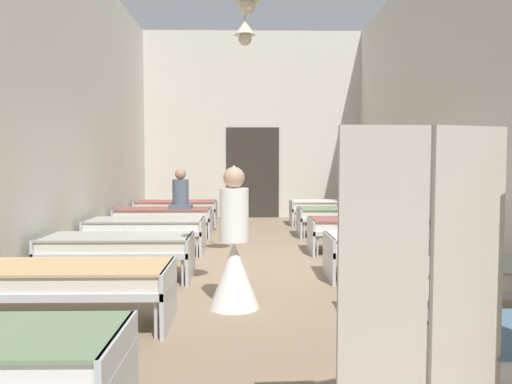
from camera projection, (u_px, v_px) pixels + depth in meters
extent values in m
cube|color=#8C755B|center=(258.00, 268.00, 7.60)|extent=(6.35, 13.15, 0.10)
cube|color=beige|center=(253.00, 125.00, 13.80)|extent=(6.15, 0.20, 4.94)
cube|color=beige|center=(51.00, 95.00, 7.38)|extent=(0.20, 12.55, 4.94)
cube|color=beige|center=(462.00, 96.00, 7.49)|extent=(0.20, 12.55, 4.94)
cube|color=#2D2823|center=(253.00, 173.00, 13.76)|extent=(1.40, 0.06, 2.40)
sphere|color=beige|center=(247.00, 6.00, 8.43)|extent=(0.28, 0.28, 0.28)
cylinder|color=brown|center=(245.00, 7.00, 10.58)|extent=(0.02, 0.02, 0.54)
cone|color=beige|center=(245.00, 28.00, 10.61)|extent=(0.44, 0.44, 0.28)
sphere|color=beige|center=(245.00, 39.00, 10.62)|extent=(0.28, 0.28, 0.28)
cylinder|color=#B7BCC1|center=(124.00, 375.00, 3.29)|extent=(0.03, 0.03, 0.34)
cube|color=#B7BCC1|center=(120.00, 382.00, 2.92)|extent=(0.04, 0.84, 0.57)
cylinder|color=#B7BCC1|center=(422.00, 373.00, 3.32)|extent=(0.03, 0.03, 0.34)
cube|color=#B7BCC1|center=(433.00, 379.00, 2.95)|extent=(0.04, 0.84, 0.57)
cylinder|color=#B7BCC1|center=(156.00, 320.00, 4.42)|extent=(0.03, 0.03, 0.34)
cylinder|color=#B7BCC1|center=(168.00, 297.00, 5.14)|extent=(0.03, 0.03, 0.34)
cube|color=#B7BCC1|center=(68.00, 287.00, 4.75)|extent=(1.90, 0.84, 0.07)
cube|color=#B7BCC1|center=(169.00, 295.00, 4.77)|extent=(0.04, 0.84, 0.57)
cube|color=silver|center=(67.00, 275.00, 4.74)|extent=(1.82, 0.78, 0.14)
cube|color=tan|center=(67.00, 266.00, 4.74)|extent=(1.86, 0.82, 0.02)
cylinder|color=#B7BCC1|center=(377.00, 319.00, 4.46)|extent=(0.03, 0.03, 0.34)
cylinder|color=#B7BCC1|center=(359.00, 297.00, 5.18)|extent=(0.03, 0.03, 0.34)
cube|color=#B7BCC1|center=(460.00, 285.00, 4.82)|extent=(1.90, 0.84, 0.07)
cube|color=#B7BCC1|center=(361.00, 294.00, 4.81)|extent=(0.04, 0.84, 0.57)
cube|color=silver|center=(460.00, 274.00, 4.81)|extent=(1.82, 0.78, 0.14)
cube|color=#9E9E93|center=(460.00, 265.00, 4.81)|extent=(1.86, 0.82, 0.02)
cylinder|color=#B7BCC1|center=(39.00, 273.00, 6.24)|extent=(0.03, 0.03, 0.34)
cylinder|color=#B7BCC1|center=(60.00, 261.00, 6.96)|extent=(0.03, 0.03, 0.34)
cylinder|color=#B7BCC1|center=(182.00, 273.00, 6.28)|extent=(0.03, 0.03, 0.34)
cylinder|color=#B7BCC1|center=(189.00, 261.00, 6.99)|extent=(0.03, 0.03, 0.34)
cube|color=#B7BCC1|center=(118.00, 251.00, 6.61)|extent=(1.90, 0.84, 0.07)
cube|color=#B7BCC1|center=(45.00, 258.00, 6.59)|extent=(0.04, 0.84, 0.57)
cube|color=#B7BCC1|center=(190.00, 257.00, 6.63)|extent=(0.04, 0.84, 0.57)
cube|color=silver|center=(118.00, 243.00, 6.60)|extent=(1.82, 0.78, 0.14)
cube|color=#9E9E93|center=(118.00, 236.00, 6.59)|extent=(1.86, 0.82, 0.02)
cylinder|color=#B7BCC1|center=(338.00, 272.00, 6.31)|extent=(0.03, 0.03, 0.34)
cylinder|color=#B7BCC1|center=(329.00, 260.00, 7.03)|extent=(0.03, 0.03, 0.34)
cylinder|color=#B7BCC1|center=(479.00, 271.00, 6.35)|extent=(0.03, 0.03, 0.34)
cylinder|color=#B7BCC1|center=(455.00, 260.00, 7.06)|extent=(0.03, 0.03, 0.34)
cube|color=#B7BCC1|center=(400.00, 250.00, 6.68)|extent=(1.90, 0.84, 0.07)
cube|color=#B7BCC1|center=(329.00, 257.00, 6.66)|extent=(0.04, 0.84, 0.57)
cube|color=#B7BCC1|center=(471.00, 256.00, 6.70)|extent=(0.04, 0.84, 0.57)
cube|color=silver|center=(401.00, 242.00, 6.67)|extent=(1.82, 0.78, 0.14)
cube|color=beige|center=(401.00, 236.00, 6.66)|extent=(1.86, 0.82, 0.02)
cylinder|color=#B7BCC1|center=(86.00, 247.00, 8.10)|extent=(0.03, 0.03, 0.34)
cylinder|color=#B7BCC1|center=(99.00, 240.00, 8.82)|extent=(0.03, 0.03, 0.34)
cylinder|color=#B7BCC1|center=(197.00, 247.00, 8.13)|extent=(0.03, 0.03, 0.34)
cylinder|color=#B7BCC1|center=(201.00, 240.00, 8.85)|extent=(0.03, 0.03, 0.34)
cube|color=#B7BCC1|center=(146.00, 231.00, 8.46)|extent=(1.90, 0.84, 0.07)
cube|color=#B7BCC1|center=(89.00, 236.00, 8.45)|extent=(0.04, 0.84, 0.57)
cube|color=#B7BCC1|center=(203.00, 236.00, 8.48)|extent=(0.04, 0.84, 0.57)
cube|color=white|center=(146.00, 225.00, 8.45)|extent=(1.82, 0.78, 0.14)
cube|color=#9E9E93|center=(146.00, 220.00, 8.45)|extent=(1.86, 0.82, 0.02)
cylinder|color=#B7BCC1|center=(317.00, 246.00, 8.17)|extent=(0.03, 0.03, 0.34)
cylinder|color=#B7BCC1|center=(312.00, 239.00, 8.89)|extent=(0.03, 0.03, 0.34)
cylinder|color=#B7BCC1|center=(426.00, 246.00, 8.20)|extent=(0.03, 0.03, 0.34)
cylinder|color=#B7BCC1|center=(412.00, 239.00, 8.92)|extent=(0.03, 0.03, 0.34)
cube|color=#B7BCC1|center=(367.00, 230.00, 8.53)|extent=(1.90, 0.84, 0.07)
cube|color=#B7BCC1|center=(311.00, 236.00, 8.52)|extent=(0.04, 0.84, 0.57)
cube|color=#B7BCC1|center=(423.00, 235.00, 8.55)|extent=(0.04, 0.84, 0.57)
cube|color=white|center=(367.00, 224.00, 8.52)|extent=(1.82, 0.78, 0.14)
cube|color=#8C4C47|center=(367.00, 219.00, 8.52)|extent=(1.86, 0.82, 0.02)
cylinder|color=#B7BCC1|center=(116.00, 231.00, 9.95)|extent=(0.03, 0.03, 0.34)
cylinder|color=#B7BCC1|center=(125.00, 226.00, 10.67)|extent=(0.03, 0.03, 0.34)
cylinder|color=#B7BCC1|center=(206.00, 231.00, 9.99)|extent=(0.03, 0.03, 0.34)
cylinder|color=#B7BCC1|center=(209.00, 226.00, 10.70)|extent=(0.03, 0.03, 0.34)
cube|color=#B7BCC1|center=(164.00, 218.00, 10.32)|extent=(1.90, 0.84, 0.07)
cube|color=#B7BCC1|center=(117.00, 223.00, 10.30)|extent=(0.04, 0.84, 0.57)
cube|color=#B7BCC1|center=(210.00, 222.00, 10.34)|extent=(0.04, 0.84, 0.57)
cube|color=silver|center=(164.00, 213.00, 10.31)|extent=(1.82, 0.78, 0.14)
cube|color=#8C4C47|center=(164.00, 209.00, 10.30)|extent=(1.86, 0.82, 0.02)
cylinder|color=#B7BCC1|center=(304.00, 230.00, 10.02)|extent=(0.03, 0.03, 0.34)
cylinder|color=#B7BCC1|center=(300.00, 226.00, 10.74)|extent=(0.03, 0.03, 0.34)
cylinder|color=#B7BCC1|center=(393.00, 230.00, 10.06)|extent=(0.03, 0.03, 0.34)
cylinder|color=#B7BCC1|center=(383.00, 225.00, 10.77)|extent=(0.03, 0.03, 0.34)
cube|color=#B7BCC1|center=(345.00, 218.00, 10.39)|extent=(1.90, 0.84, 0.07)
cube|color=#B7BCC1|center=(299.00, 222.00, 10.37)|extent=(0.04, 0.84, 0.57)
cube|color=#B7BCC1|center=(391.00, 222.00, 10.41)|extent=(0.04, 0.84, 0.57)
cube|color=silver|center=(345.00, 213.00, 10.38)|extent=(1.82, 0.78, 0.14)
cube|color=slate|center=(345.00, 208.00, 10.37)|extent=(1.86, 0.82, 0.02)
cylinder|color=#B7BCC1|center=(136.00, 220.00, 11.81)|extent=(0.03, 0.03, 0.34)
cylinder|color=#B7BCC1|center=(143.00, 216.00, 12.53)|extent=(0.03, 0.03, 0.34)
cylinder|color=#B7BCC1|center=(212.00, 220.00, 11.84)|extent=(0.03, 0.03, 0.34)
cylinder|color=#B7BCC1|center=(214.00, 216.00, 12.56)|extent=(0.03, 0.03, 0.34)
cube|color=#B7BCC1|center=(176.00, 209.00, 12.17)|extent=(1.90, 0.84, 0.07)
cube|color=#B7BCC1|center=(137.00, 213.00, 12.16)|extent=(0.04, 0.84, 0.57)
cube|color=#B7BCC1|center=(216.00, 213.00, 12.19)|extent=(0.04, 0.84, 0.57)
cube|color=silver|center=(176.00, 205.00, 12.16)|extent=(1.82, 0.78, 0.14)
cube|color=#8C4C47|center=(176.00, 201.00, 12.16)|extent=(1.86, 0.82, 0.02)
cylinder|color=#B7BCC1|center=(295.00, 219.00, 11.88)|extent=(0.03, 0.03, 0.34)
cylinder|color=#B7BCC1|center=(292.00, 216.00, 12.60)|extent=(0.03, 0.03, 0.34)
cylinder|color=#B7BCC1|center=(370.00, 219.00, 11.91)|extent=(0.03, 0.03, 0.34)
cylinder|color=#B7BCC1|center=(363.00, 216.00, 12.63)|extent=(0.03, 0.03, 0.34)
cube|color=#B7BCC1|center=(330.00, 209.00, 12.24)|extent=(1.90, 0.84, 0.07)
cube|color=#B7BCC1|center=(291.00, 213.00, 12.23)|extent=(0.04, 0.84, 0.57)
cube|color=#B7BCC1|center=(369.00, 213.00, 12.26)|extent=(0.04, 0.84, 0.57)
cube|color=silver|center=(330.00, 205.00, 12.23)|extent=(1.82, 0.78, 0.14)
cube|color=beige|center=(330.00, 201.00, 12.23)|extent=(1.86, 0.82, 0.02)
cone|color=white|center=(234.00, 275.00, 5.36)|extent=(0.52, 0.52, 0.70)
cylinder|color=white|center=(234.00, 215.00, 5.32)|extent=(0.30, 0.30, 0.55)
sphere|color=tan|center=(234.00, 178.00, 5.29)|extent=(0.22, 0.22, 0.22)
cone|color=white|center=(234.00, 170.00, 5.29)|extent=(0.18, 0.18, 0.10)
cylinder|color=#515B70|center=(181.00, 194.00, 10.20)|extent=(0.32, 0.32, 0.58)
cube|color=#515B70|center=(181.00, 207.00, 10.21)|extent=(0.44, 0.44, 0.08)
sphere|color=#A87A5B|center=(180.00, 174.00, 10.17)|extent=(0.22, 0.22, 0.22)
cube|color=#BCB29E|center=(382.00, 309.00, 2.39)|extent=(0.42, 0.05, 1.70)
cube|color=#BCB29E|center=(466.00, 305.00, 2.46)|extent=(0.40, 0.17, 1.70)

